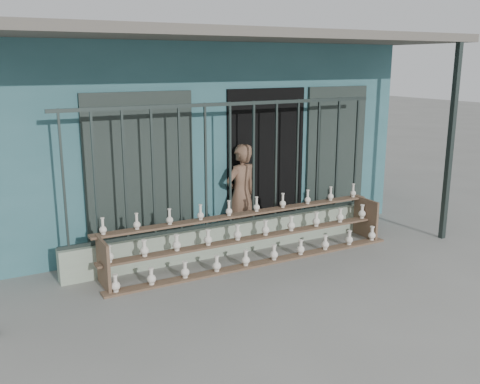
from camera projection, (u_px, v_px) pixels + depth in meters
name	position (u px, v px, depth m)	size (l,w,h in m)	color
ground	(277.00, 282.00, 6.97)	(60.00, 60.00, 0.00)	slate
workshop_building	(160.00, 125.00, 10.20)	(7.40, 6.60, 3.21)	#316269
parapet_wall	(230.00, 238.00, 8.02)	(5.00, 0.20, 0.45)	#96A78F
security_fence	(230.00, 164.00, 7.76)	(5.00, 0.04, 1.80)	#283330
shelf_rack	(252.00, 236.00, 7.70)	(4.50, 0.68, 0.85)	brown
elderly_woman	(241.00, 194.00, 8.31)	(0.58, 0.38, 1.59)	brown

